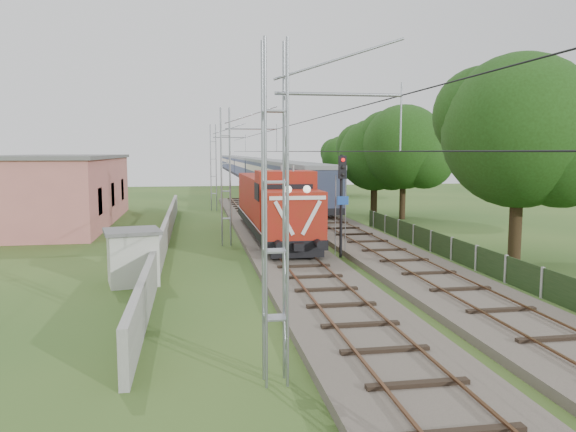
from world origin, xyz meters
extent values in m
plane|color=#2B4F1D|center=(0.00, 0.00, 0.00)|extent=(140.00, 140.00, 0.00)
cube|color=#6B6054|center=(0.00, 7.00, 0.15)|extent=(4.20, 70.00, 0.30)
cube|color=black|center=(0.00, 7.00, 0.35)|extent=(2.40, 70.00, 0.10)
cube|color=brown|center=(-0.85, 7.00, 0.42)|extent=(0.08, 70.00, 0.05)
cube|color=brown|center=(0.85, 7.00, 0.42)|extent=(0.08, 70.00, 0.05)
cube|color=#6B6054|center=(5.00, 20.00, 0.15)|extent=(4.20, 80.00, 0.30)
cube|color=black|center=(5.00, 20.00, 0.35)|extent=(2.40, 80.00, 0.10)
cube|color=brown|center=(4.15, 20.00, 0.42)|extent=(0.08, 80.00, 0.05)
cube|color=brown|center=(5.85, 20.00, 0.42)|extent=(0.08, 80.00, 0.05)
cylinder|color=gray|center=(-1.50, -8.00, 6.80)|extent=(3.00, 0.08, 0.08)
cylinder|color=gray|center=(-1.50, 12.00, 6.80)|extent=(3.00, 0.08, 0.08)
cylinder|color=gray|center=(-1.50, 32.00, 6.80)|extent=(3.00, 0.08, 0.08)
cylinder|color=black|center=(0.00, 12.00, 5.50)|extent=(0.03, 70.00, 0.03)
cylinder|color=black|center=(0.00, 12.00, 6.80)|extent=(0.03, 70.00, 0.03)
cube|color=#9E9E99|center=(-6.50, 12.00, 0.75)|extent=(0.25, 40.00, 1.50)
cube|color=#CD776E|center=(-15.00, 24.00, 2.50)|extent=(8.00, 20.00, 5.00)
cube|color=#606060|center=(-15.00, 24.00, 5.10)|extent=(8.40, 20.40, 0.25)
cube|color=black|center=(-11.05, 18.00, 2.20)|extent=(0.10, 1.60, 1.80)
cube|color=black|center=(-11.05, 24.00, 2.20)|extent=(0.10, 1.60, 1.80)
cube|color=black|center=(-11.05, 30.00, 2.20)|extent=(0.10, 1.60, 1.80)
cube|color=black|center=(8.00, 3.00, 0.60)|extent=(0.05, 32.00, 1.15)
cube|color=#9E9E99|center=(8.00, 18.00, 0.60)|extent=(0.12, 0.12, 1.20)
cube|color=black|center=(0.00, 13.80, 1.00)|extent=(3.02, 17.10, 0.50)
cube|color=black|center=(0.00, 8.26, 0.70)|extent=(2.21, 3.62, 0.50)
cube|color=black|center=(0.00, 19.33, 0.70)|extent=(2.21, 3.62, 0.50)
cube|color=black|center=(0.00, 5.35, 0.60)|extent=(2.62, 0.25, 0.35)
cube|color=#9D1711|center=(0.00, 6.50, 2.41)|extent=(2.92, 2.51, 2.31)
sphere|color=white|center=(-0.45, 5.30, 3.72)|extent=(0.36, 0.36, 0.36)
sphere|color=white|center=(0.45, 5.30, 3.72)|extent=(0.36, 0.36, 0.36)
cube|color=silver|center=(-0.65, 5.22, 2.36)|extent=(1.01, 0.06, 1.68)
cube|color=silver|center=(0.65, 5.22, 2.36)|extent=(1.01, 0.06, 1.68)
cube|color=silver|center=(0.00, 5.22, 3.32)|extent=(2.72, 0.06, 0.18)
cube|color=#9D1711|center=(0.00, 8.97, 2.86)|extent=(3.02, 2.41, 3.22)
cube|color=black|center=(0.00, 7.74, 3.37)|extent=(2.51, 0.06, 0.91)
cube|color=#9D1711|center=(0.00, 16.26, 2.56)|extent=(2.82, 12.17, 2.62)
cylinder|color=black|center=(0.00, 13.19, 4.02)|extent=(0.44, 0.44, 0.40)
cylinder|color=gray|center=(-0.30, 8.16, 4.62)|extent=(0.12, 0.12, 0.35)
cylinder|color=gray|center=(0.30, 8.16, 4.62)|extent=(0.12, 0.12, 0.35)
cube|color=black|center=(5.00, 32.31, 0.93)|extent=(3.11, 23.63, 0.54)
cube|color=#2E344D|center=(5.00, 32.31, 2.65)|extent=(3.22, 23.63, 2.90)
cube|color=#C0B195|center=(5.00, 32.31, 3.19)|extent=(3.27, 22.68, 0.81)
cube|color=slate|center=(5.00, 32.31, 4.26)|extent=(3.28, 23.63, 0.38)
cube|color=black|center=(5.00, 57.01, 0.93)|extent=(3.11, 23.63, 0.54)
cube|color=#2E344D|center=(5.00, 57.01, 2.65)|extent=(3.22, 23.63, 2.90)
cube|color=#C0B195|center=(5.00, 57.01, 3.19)|extent=(3.27, 22.68, 0.81)
cube|color=slate|center=(5.00, 57.01, 4.26)|extent=(3.28, 23.63, 0.38)
cube|color=black|center=(5.00, 81.71, 0.93)|extent=(3.11, 23.63, 0.54)
cube|color=#2E344D|center=(5.00, 81.71, 2.65)|extent=(3.22, 23.63, 2.90)
cube|color=#C0B195|center=(5.00, 81.71, 3.19)|extent=(3.27, 22.68, 0.81)
cube|color=slate|center=(5.00, 81.71, 4.26)|extent=(3.28, 23.63, 0.38)
cube|color=black|center=(5.00, 106.42, 0.93)|extent=(3.11, 23.63, 0.54)
cube|color=#2E344D|center=(5.00, 106.42, 2.65)|extent=(3.22, 23.63, 2.90)
cube|color=#C0B195|center=(5.00, 106.42, 3.19)|extent=(3.27, 22.68, 0.81)
cube|color=slate|center=(5.00, 106.42, 4.26)|extent=(3.28, 23.63, 0.38)
cube|color=black|center=(5.00, 131.12, 0.93)|extent=(3.11, 23.63, 0.54)
cube|color=#2E344D|center=(5.00, 131.12, 2.65)|extent=(3.22, 23.63, 2.90)
cube|color=#C0B195|center=(5.00, 131.12, 3.19)|extent=(3.27, 22.68, 0.81)
cube|color=slate|center=(5.00, 131.12, 4.26)|extent=(3.28, 23.63, 0.38)
cylinder|color=black|center=(2.66, 7.27, 2.67)|extent=(0.15, 0.15, 5.34)
cube|color=black|center=(2.66, 7.11, 4.70)|extent=(0.37, 0.24, 1.17)
sphere|color=red|center=(2.66, 6.98, 5.07)|extent=(0.19, 0.19, 0.19)
sphere|color=black|center=(2.66, 6.98, 4.70)|extent=(0.19, 0.19, 0.19)
sphere|color=black|center=(2.66, 6.98, 4.33)|extent=(0.19, 0.19, 0.19)
cube|color=#1B48A4|center=(2.71, 7.14, 2.99)|extent=(0.59, 0.05, 0.43)
cube|color=beige|center=(-7.40, 2.99, 1.06)|extent=(2.28, 2.28, 2.12)
cube|color=#606060|center=(-7.40, 2.99, 2.22)|extent=(2.62, 2.62, 0.14)
cylinder|color=#3B2B18|center=(10.91, 4.65, 2.30)|extent=(0.62, 0.62, 4.61)
sphere|color=#1A360E|center=(10.91, 4.65, 6.49)|extent=(7.54, 7.54, 7.54)
sphere|color=#1A360E|center=(12.42, 3.52, 5.45)|extent=(5.28, 5.28, 5.28)
sphere|color=#1A360E|center=(9.59, 5.97, 7.33)|extent=(4.90, 4.90, 4.90)
cylinder|color=#3B2B18|center=(11.92, 22.61, 2.08)|extent=(0.49, 0.49, 4.16)
sphere|color=#1A360E|center=(11.92, 22.61, 5.86)|extent=(6.81, 6.81, 6.81)
sphere|color=#1A360E|center=(13.28, 21.59, 4.92)|extent=(4.76, 4.76, 4.76)
sphere|color=#1A360E|center=(10.73, 23.80, 6.62)|extent=(4.42, 4.42, 4.42)
cylinder|color=#3B2B18|center=(10.28, 25.00, 1.86)|extent=(0.56, 0.56, 3.72)
sphere|color=#1A360E|center=(10.28, 25.00, 5.24)|extent=(6.08, 6.08, 6.08)
sphere|color=#1A360E|center=(11.50, 24.08, 4.39)|extent=(4.26, 4.26, 4.26)
sphere|color=#1A360E|center=(9.22, 26.06, 5.91)|extent=(3.95, 3.95, 3.95)
cylinder|color=#3B2B18|center=(13.91, 48.24, 1.69)|extent=(0.52, 0.52, 3.37)
sphere|color=#1A360E|center=(13.91, 48.24, 4.76)|extent=(5.52, 5.52, 5.52)
sphere|color=#1A360E|center=(15.01, 47.41, 3.99)|extent=(3.87, 3.87, 3.87)
sphere|color=#1A360E|center=(12.94, 49.20, 5.37)|extent=(3.59, 3.59, 3.59)
camera|label=1|loc=(-4.84, -20.73, 5.49)|focal=35.00mm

